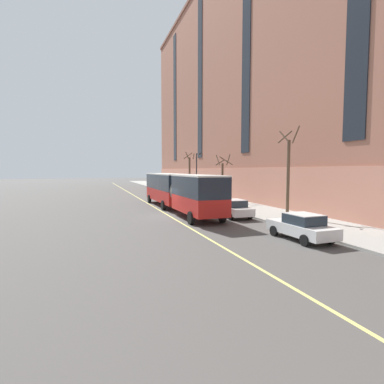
% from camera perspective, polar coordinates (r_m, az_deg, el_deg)
% --- Properties ---
extents(ground_plane, '(260.00, 260.00, 0.00)m').
position_cam_1_polar(ground_plane, '(26.82, -4.22, -4.60)').
color(ground_plane, '#4C4947').
extents(sidewalk, '(5.64, 160.00, 0.15)m').
position_cam_1_polar(sidewalk, '(32.99, 10.10, -2.87)').
color(sidewalk, '#9E9B93').
rests_on(sidewalk, ground).
extents(apartment_facade, '(15.20, 110.00, 36.93)m').
position_cam_1_polar(apartment_facade, '(38.35, 25.89, 25.77)').
color(apartment_facade, '#A36651').
rests_on(apartment_facade, ground).
extents(city_bus, '(3.09, 19.16, 3.70)m').
position_cam_1_polar(city_bus, '(30.37, -2.86, 0.50)').
color(city_bus, red).
rests_on(city_bus, ground).
extents(parked_car_red_0, '(2.16, 4.44, 1.56)m').
position_cam_1_polar(parked_car_red_0, '(41.03, -1.88, -0.43)').
color(parked_car_red_0, '#B21E19').
rests_on(parked_car_red_0, ground).
extents(parked_car_champagne_2, '(1.95, 4.41, 1.56)m').
position_cam_1_polar(parked_car_champagne_2, '(57.43, -6.90, 0.87)').
color(parked_car_champagne_2, '#BCAD89').
rests_on(parked_car_champagne_2, ground).
extents(parked_car_white_3, '(2.11, 4.46, 1.56)m').
position_cam_1_polar(parked_car_white_3, '(18.85, 20.15, -6.20)').
color(parked_car_white_3, silver).
rests_on(parked_car_white_3, ground).
extents(parked_car_white_4, '(2.03, 4.61, 1.56)m').
position_cam_1_polar(parked_car_white_4, '(26.29, 7.85, -3.08)').
color(parked_car_white_4, silver).
rests_on(parked_car_white_4, ground).
extents(parked_car_navy_5, '(1.92, 4.55, 1.56)m').
position_cam_1_polar(parked_car_navy_5, '(47.34, -4.14, 0.18)').
color(parked_car_navy_5, navy).
rests_on(parked_car_navy_5, ground).
extents(street_tree_mid_block, '(1.43, 1.51, 7.62)m').
position_cam_1_polar(street_tree_mid_block, '(26.73, 17.85, 3.49)').
color(street_tree_mid_block, brown).
rests_on(street_tree_mid_block, sidewalk).
extents(street_tree_far_uptown, '(1.88, 1.76, 5.92)m').
position_cam_1_polar(street_tree_far_uptown, '(38.24, 5.86, 2.82)').
color(street_tree_far_uptown, brown).
rests_on(street_tree_far_uptown, sidewalk).
extents(street_tree_far_downtown, '(1.73, 1.74, 7.02)m').
position_cam_1_polar(street_tree_far_downtown, '(50.74, -0.47, 3.70)').
color(street_tree_far_downtown, brown).
rests_on(street_tree_far_downtown, sidewalk).
extents(street_lamp, '(0.36, 1.48, 6.21)m').
position_cam_1_polar(street_lamp, '(40.31, 0.98, 4.08)').
color(street_lamp, '#2D2D30').
rests_on(street_lamp, sidewalk).
extents(lane_centerline, '(0.16, 140.00, 0.01)m').
position_cam_1_polar(lane_centerline, '(29.69, -5.75, -3.75)').
color(lane_centerline, '#E0D66B').
rests_on(lane_centerline, ground).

